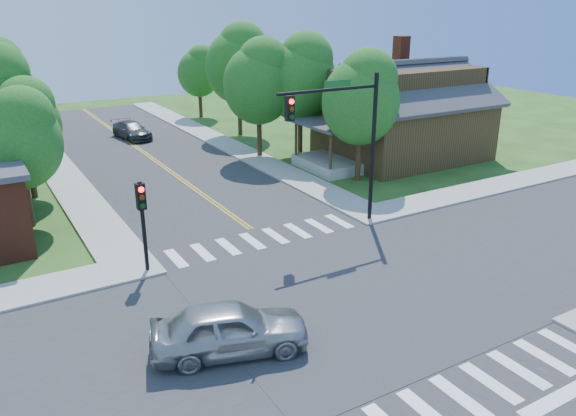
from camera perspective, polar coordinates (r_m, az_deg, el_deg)
ground at (r=20.96m, az=5.70°, el=-8.94°), size 100.00×100.00×0.00m
road_ns at (r=20.95m, az=5.70°, el=-8.89°), size 10.00×90.00×0.04m
road_ew at (r=20.95m, az=5.70°, el=-8.88°), size 90.00×10.00×0.04m
intersection_patch at (r=20.96m, az=5.70°, el=-8.94°), size 10.20×10.20×0.06m
sidewalk_ne at (r=41.84m, az=10.55°, el=5.83°), size 40.00×40.00×0.14m
crosswalk_north at (r=25.66m, az=-2.46°, el=-3.09°), size 8.85×2.00×0.01m
crosswalk_south at (r=17.18m, az=18.50°, el=-17.09°), size 8.85×2.00×0.01m
centerline at (r=20.94m, az=5.70°, el=-8.83°), size 0.30×90.00×0.01m
signal_mast_ne at (r=25.71m, az=5.82°, el=8.13°), size 5.30×0.42×7.20m
signal_pole_nw at (r=22.23m, az=-14.60°, el=-0.23°), size 0.34×0.42×3.80m
house_ne at (r=39.55m, az=11.57°, el=9.78°), size 13.05×8.80×7.11m
tree_e_a at (r=33.28m, az=7.60°, el=11.27°), size 4.61×4.38×7.84m
tree_e_b at (r=38.95m, az=1.43°, el=13.33°), size 4.99×4.74×8.48m
tree_e_c at (r=45.64m, az=-4.95°, el=14.62°), size 5.25×4.98×8.92m
tree_e_d at (r=53.84m, az=-8.96°, el=13.69°), size 3.92×3.72×6.66m
tree_w_a at (r=28.63m, az=-25.64°, el=6.57°), size 3.96×3.76×6.73m
tree_house at (r=38.50m, az=-2.88°, el=12.93°), size 4.81×4.57×8.17m
tree_bldg at (r=33.08m, az=-25.23°, el=8.13°), size 3.91×3.71×6.65m
car_silver at (r=17.51m, az=-5.96°, el=-12.18°), size 4.63×5.88×1.64m
car_dgrey at (r=46.40m, az=-15.59°, el=7.56°), size 3.11×5.02×1.31m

